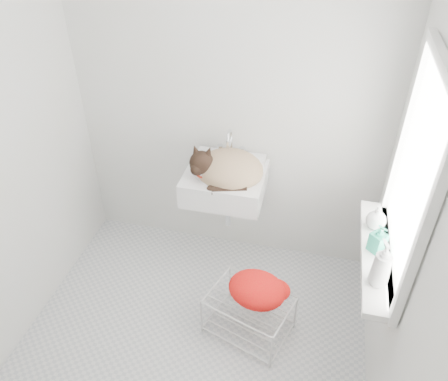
% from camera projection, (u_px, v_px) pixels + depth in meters
% --- Properties ---
extents(floor, '(2.20, 2.00, 0.02)m').
position_uv_depth(floor, '(193.00, 340.00, 2.92)').
color(floor, silver).
rests_on(floor, ground).
extents(back_wall, '(2.20, 0.02, 2.50)m').
position_uv_depth(back_wall, '(229.00, 101.00, 2.96)').
color(back_wall, silver).
rests_on(back_wall, ground).
extents(right_wall, '(0.02, 2.00, 2.50)m').
position_uv_depth(right_wall, '(418.00, 220.00, 1.97)').
color(right_wall, silver).
rests_on(right_wall, ground).
extents(window_glass, '(0.01, 0.80, 1.00)m').
position_uv_depth(window_glass, '(416.00, 176.00, 2.07)').
color(window_glass, white).
rests_on(window_glass, right_wall).
extents(window_frame, '(0.04, 0.90, 1.10)m').
position_uv_depth(window_frame, '(412.00, 176.00, 2.08)').
color(window_frame, white).
rests_on(window_frame, right_wall).
extents(windowsill, '(0.16, 0.88, 0.04)m').
position_uv_depth(windowsill, '(376.00, 254.00, 2.40)').
color(windowsill, white).
rests_on(windowsill, right_wall).
extents(sink, '(0.54, 0.47, 0.22)m').
position_uv_depth(sink, '(225.00, 173.00, 2.99)').
color(sink, white).
rests_on(sink, back_wall).
extents(faucet, '(0.20, 0.14, 0.20)m').
position_uv_depth(faucet, '(231.00, 141.00, 3.05)').
color(faucet, silver).
rests_on(faucet, sink).
extents(cat, '(0.47, 0.39, 0.30)m').
position_uv_depth(cat, '(226.00, 169.00, 2.95)').
color(cat, tan).
rests_on(cat, sink).
extents(wire_rack, '(0.59, 0.50, 0.30)m').
position_uv_depth(wire_rack, '(249.00, 314.00, 2.90)').
color(wire_rack, silver).
rests_on(wire_rack, floor).
extents(towel, '(0.42, 0.34, 0.15)m').
position_uv_depth(towel, '(256.00, 295.00, 2.80)').
color(towel, red).
rests_on(towel, wire_rack).
extents(bottle_a, '(0.11, 0.11, 0.22)m').
position_uv_depth(bottle_a, '(377.00, 283.00, 2.20)').
color(bottle_a, silver).
rests_on(bottle_a, windowsill).
extents(bottle_b, '(0.11, 0.11, 0.17)m').
position_uv_depth(bottle_b, '(375.00, 250.00, 2.39)').
color(bottle_b, teal).
rests_on(bottle_b, windowsill).
extents(bottle_c, '(0.13, 0.13, 0.15)m').
position_uv_depth(bottle_c, '(374.00, 227.00, 2.54)').
color(bottle_c, white).
rests_on(bottle_c, windowsill).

